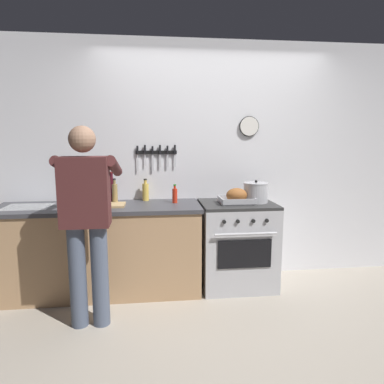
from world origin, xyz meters
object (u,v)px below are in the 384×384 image
at_px(person_cook, 86,214).
at_px(stock_pot, 256,192).
at_px(bottle_olive_oil, 72,192).
at_px(bottle_dish_soap, 92,193).
at_px(bottle_wine_red, 112,189).
at_px(bottle_hot_sauce, 175,195).
at_px(roasting_pan, 237,197).
at_px(bottle_cooking_oil, 146,192).
at_px(bottle_vinegar, 115,193).
at_px(cutting_board, 107,205).
at_px(stove, 237,244).

relative_size(person_cook, stock_pot, 6.43).
height_order(bottle_olive_oil, bottle_dish_soap, bottle_olive_oil).
bearing_deg(stock_pot, bottle_olive_oil, 175.56).
height_order(stock_pot, bottle_wine_red, bottle_wine_red).
relative_size(bottle_wine_red, bottle_dish_soap, 1.42).
distance_m(stock_pot, bottle_hot_sauce, 0.85).
height_order(roasting_pan, bottle_cooking_oil, bottle_cooking_oil).
relative_size(stock_pot, bottle_vinegar, 1.00).
bearing_deg(roasting_pan, person_cook, -157.32).
distance_m(stock_pot, bottle_olive_oil, 1.90).
xyz_separation_m(roasting_pan, bottle_olive_oil, (-1.68, 0.19, 0.05)).
xyz_separation_m(roasting_pan, stock_pot, (0.22, 0.04, 0.03)).
bearing_deg(roasting_pan, bottle_dish_soap, 170.86).
bearing_deg(roasting_pan, bottle_cooking_oil, 163.73).
bearing_deg(stock_pot, cutting_board, -178.68).
distance_m(cutting_board, bottle_vinegar, 0.17).
height_order(roasting_pan, bottle_hot_sauce, bottle_hot_sauce).
bearing_deg(stove, roasting_pan, -119.49).
bearing_deg(bottle_vinegar, bottle_dish_soap, 156.13).
height_order(stove, roasting_pan, roasting_pan).
xyz_separation_m(person_cook, stock_pot, (1.61, 0.63, 0.05)).
bearing_deg(stove, bottle_vinegar, 175.97).
relative_size(person_cook, roasting_pan, 4.72).
height_order(stove, bottle_wine_red, bottle_wine_red).
height_order(person_cook, bottle_cooking_oil, person_cook).
distance_m(stove, bottle_hot_sauce, 0.84).
xyz_separation_m(stove, stock_pot, (0.19, 0.00, 0.55)).
height_order(stove, bottle_cooking_oil, bottle_cooking_oil).
relative_size(bottle_hot_sauce, bottle_olive_oil, 0.68).
bearing_deg(bottle_vinegar, bottle_wine_red, 113.51).
xyz_separation_m(bottle_vinegar, bottle_dish_soap, (-0.25, 0.11, -0.01)).
relative_size(bottle_vinegar, bottle_dish_soap, 1.15).
distance_m(bottle_olive_oil, bottle_wine_red, 0.40).
xyz_separation_m(person_cook, bottle_cooking_oil, (0.46, 0.85, 0.05)).
relative_size(stock_pot, bottle_dish_soap, 1.14).
relative_size(bottle_olive_oil, bottle_cooking_oil, 1.21).
relative_size(person_cook, bottle_olive_oil, 5.81).
bearing_deg(bottle_wine_red, bottle_dish_soap, 176.25).
relative_size(stock_pot, bottle_cooking_oil, 1.09).
distance_m(bottle_cooking_oil, bottle_wine_red, 0.35).
bearing_deg(bottle_wine_red, stove, -8.11).
bearing_deg(stock_pot, bottle_dish_soap, 173.48).
distance_m(bottle_wine_red, bottle_dish_soap, 0.21).
bearing_deg(bottle_hot_sauce, person_cook, -137.94).
height_order(cutting_board, bottle_hot_sauce, bottle_hot_sauce).
relative_size(stove, cutting_board, 2.50).
bearing_deg(bottle_cooking_oil, cutting_board, -145.29).
xyz_separation_m(cutting_board, bottle_wine_red, (0.03, 0.22, 0.12)).
bearing_deg(cutting_board, bottle_wine_red, 82.26).
bearing_deg(person_cook, bottle_hot_sauce, -49.07).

